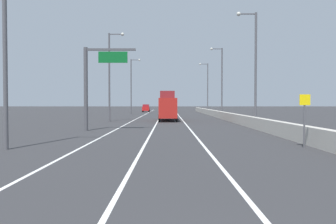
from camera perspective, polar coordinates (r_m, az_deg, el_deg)
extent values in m
plane|color=#2D2D30|center=(67.74, 0.50, -0.58)|extent=(320.00, 320.00, 0.00)
cube|color=silver|center=(58.95, -4.77, -0.91)|extent=(0.16, 130.00, 0.00)
cube|color=silver|center=(58.76, -1.37, -0.91)|extent=(0.16, 130.00, 0.00)
cube|color=silver|center=(58.78, 2.04, -0.91)|extent=(0.16, 130.00, 0.00)
cube|color=#B2ADA3|center=(44.56, 11.05, -1.03)|extent=(0.60, 120.00, 1.10)
cylinder|color=#47474C|center=(32.18, -13.33, 3.67)|extent=(0.36, 0.36, 7.50)
cube|color=#47474C|center=(32.07, -9.39, 10.07)|extent=(4.50, 0.20, 0.20)
cube|color=#0C5923|center=(31.82, -9.02, 8.87)|extent=(2.60, 0.10, 1.00)
cylinder|color=#4C4C51|center=(20.91, 21.45, -2.23)|extent=(0.10, 0.10, 2.40)
cube|color=yellow|center=(20.83, 21.53, 1.88)|extent=(0.60, 0.04, 0.60)
cylinder|color=#4C4C51|center=(37.42, 14.18, 6.70)|extent=(0.24, 0.24, 11.85)
cube|color=#4C4C51|center=(38.17, 12.88, 15.40)|extent=(1.80, 0.12, 0.12)
sphere|color=beige|center=(37.99, 11.51, 15.48)|extent=(0.44, 0.44, 0.44)
cylinder|color=#4C4C51|center=(60.34, 8.83, 4.76)|extent=(0.24, 0.24, 11.85)
cube|color=#4C4C51|center=(60.81, 8.00, 10.21)|extent=(1.80, 0.12, 0.12)
sphere|color=beige|center=(60.69, 7.15, 10.23)|extent=(0.44, 0.44, 0.44)
cylinder|color=#4C4C51|center=(83.54, 6.52, 3.88)|extent=(0.24, 0.24, 11.85)
cube|color=#4C4C51|center=(83.88, 5.91, 7.83)|extent=(1.80, 0.12, 0.12)
sphere|color=beige|center=(83.79, 5.30, 7.83)|extent=(0.44, 0.44, 0.44)
cylinder|color=#4C4C51|center=(20.96, -25.18, 10.69)|extent=(0.24, 0.24, 11.85)
cylinder|color=#4C4C51|center=(47.60, -9.61, 5.62)|extent=(0.24, 0.24, 11.85)
cube|color=#4C4C51|center=(48.22, -8.56, 12.49)|extent=(1.80, 0.12, 0.12)
sphere|color=beige|center=(48.09, -7.47, 12.53)|extent=(0.44, 0.44, 0.44)
cylinder|color=#4C4C51|center=(75.40, -6.08, 4.13)|extent=(0.24, 0.24, 11.85)
cube|color=#4C4C51|center=(75.78, -5.41, 8.50)|extent=(1.80, 0.12, 0.12)
sphere|color=beige|center=(75.71, -4.72, 8.51)|extent=(0.44, 0.44, 0.44)
cube|color=red|center=(93.91, -3.63, 0.56)|extent=(1.87, 4.47, 1.10)
cube|color=maroon|center=(93.46, -3.65, 1.08)|extent=(1.64, 2.01, 0.60)
cylinder|color=black|center=(95.76, -4.06, 0.25)|extent=(0.22, 0.68, 0.68)
cylinder|color=black|center=(95.65, -3.05, 0.25)|extent=(0.22, 0.68, 0.68)
cylinder|color=black|center=(92.21, -4.22, 0.20)|extent=(0.22, 0.68, 0.68)
cylinder|color=black|center=(92.09, -3.18, 0.20)|extent=(0.22, 0.68, 0.68)
cube|color=#B7B7BC|center=(88.02, -0.06, 0.46)|extent=(1.99, 4.53, 0.99)
cube|color=gray|center=(87.56, -0.05, 0.97)|extent=(1.70, 2.06, 0.60)
cylinder|color=black|center=(89.80, -0.64, 0.16)|extent=(0.24, 0.69, 0.68)
cylinder|color=black|center=(89.84, 0.46, 0.16)|extent=(0.24, 0.69, 0.68)
cylinder|color=black|center=(86.22, -0.60, 0.10)|extent=(0.24, 0.69, 0.68)
cylinder|color=black|center=(86.26, 0.54, 0.11)|extent=(0.24, 0.69, 0.68)
cube|color=white|center=(62.13, 0.06, 0.02)|extent=(1.77, 4.80, 1.05)
cube|color=#96969E|center=(61.63, 0.07, 0.77)|extent=(1.55, 2.16, 0.60)
cylinder|color=black|center=(64.09, -0.65, -0.40)|extent=(0.22, 0.68, 0.68)
cylinder|color=black|center=(64.10, 0.76, -0.40)|extent=(0.22, 0.68, 0.68)
cylinder|color=black|center=(60.20, -0.68, -0.53)|extent=(0.22, 0.68, 0.68)
cylinder|color=black|center=(60.21, 0.83, -0.53)|extent=(0.22, 0.68, 0.68)
cube|color=#A51E19|center=(48.89, -0.09, 0.71)|extent=(2.53, 9.55, 2.63)
cube|color=maroon|center=(50.99, -0.12, 2.85)|extent=(2.14, 2.12, 1.10)
cylinder|color=black|center=(52.98, -1.36, -0.64)|extent=(0.23, 1.00, 1.00)
cylinder|color=black|center=(53.01, 1.07, -0.64)|extent=(0.23, 1.00, 1.00)
cylinder|color=black|center=(44.87, -1.45, -1.05)|extent=(0.23, 1.00, 1.00)
cylinder|color=black|center=(44.90, 1.41, -1.04)|extent=(0.23, 1.00, 1.00)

